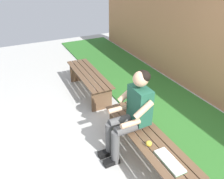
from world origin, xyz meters
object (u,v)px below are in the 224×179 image
at_px(book_open, 170,161).
at_px(person_seated, 131,112).
at_px(bench_near, 147,142).
at_px(bench_far, 89,79).
at_px(apple, 149,144).

bearing_deg(book_open, person_seated, 6.34).
bearing_deg(bench_near, bench_far, 0.00).
bearing_deg(apple, person_seated, 0.53).
xyz_separation_m(bench_near, book_open, (-0.49, 0.03, 0.12)).
distance_m(bench_near, apple, 0.24).
relative_size(bench_near, book_open, 4.12).
bearing_deg(bench_far, bench_near, -180.00).
bearing_deg(bench_near, apple, 150.15).
height_order(bench_near, person_seated, person_seated).
height_order(apple, book_open, apple).
height_order(person_seated, book_open, person_seated).
relative_size(bench_near, bench_far, 1.09).
bearing_deg(bench_near, person_seated, 21.55).
distance_m(bench_near, person_seated, 0.44).
xyz_separation_m(person_seated, book_open, (-0.75, -0.07, -0.23)).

